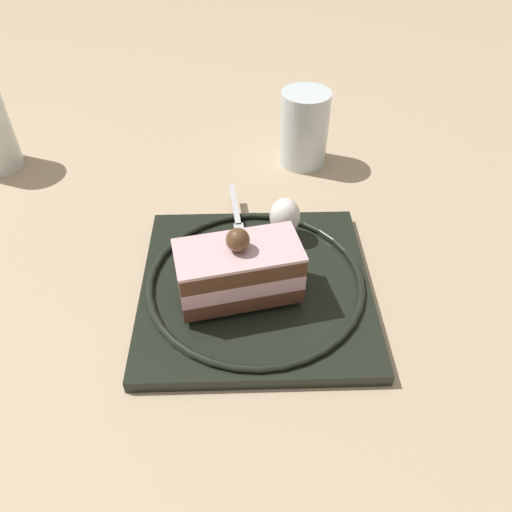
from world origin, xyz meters
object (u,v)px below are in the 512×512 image
at_px(cake_slice, 240,270).
at_px(drink_glass_far, 304,131).
at_px(fork, 237,219).
at_px(whipped_cream_dollop, 285,216).
at_px(dessert_plate, 256,287).

xyz_separation_m(cake_slice, drink_glass_far, (0.23, -0.13, -0.00)).
bearing_deg(fork, cake_slice, 170.58).
bearing_deg(drink_glass_far, fork, 139.24).
distance_m(cake_slice, drink_glass_far, 0.26).
bearing_deg(whipped_cream_dollop, cake_slice, 140.41).
xyz_separation_m(dessert_plate, drink_glass_far, (0.22, -0.11, 0.03)).
bearing_deg(fork, dessert_plate, -179.95).
xyz_separation_m(cake_slice, whipped_cream_dollop, (0.07, -0.06, -0.01)).
bearing_deg(fork, whipped_cream_dollop, -121.55).
distance_m(whipped_cream_dollop, fork, 0.06).
bearing_deg(dessert_plate, drink_glass_far, -26.97).
bearing_deg(whipped_cream_dollop, dessert_plate, 144.59).
bearing_deg(drink_glass_far, cake_slice, 150.91).
bearing_deg(fork, drink_glass_far, -40.76).
xyz_separation_m(dessert_plate, whipped_cream_dollop, (0.06, -0.04, 0.03)).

